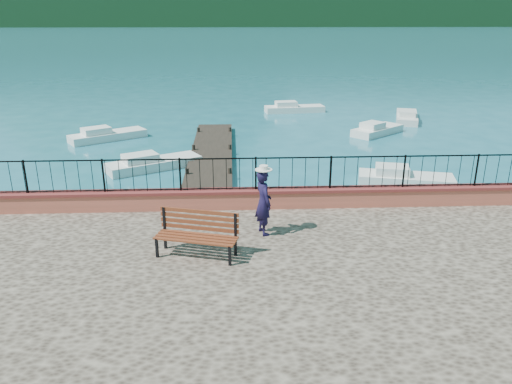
{
  "coord_description": "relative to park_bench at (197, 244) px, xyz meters",
  "views": [
    {
      "loc": [
        -0.97,
        -10.17,
        6.66
      ],
      "look_at": [
        -0.38,
        2.0,
        2.3
      ],
      "focal_mm": 35.0,
      "sensor_mm": 36.0,
      "label": 1
    }
  ],
  "objects": [
    {
      "name": "ground",
      "position": [
        1.85,
        -0.61,
        -1.52
      ],
      "size": [
        2000.0,
        2000.0,
        0.0
      ],
      "primitive_type": "plane",
      "color": "#19596B",
      "rests_on": "ground"
    },
    {
      "name": "park_bench",
      "position": [
        0.0,
        0.0,
        0.0
      ],
      "size": [
        2.05,
        1.15,
        1.09
      ],
      "rotation": [
        0.0,
        0.0,
        -0.28
      ],
      "color": "black",
      "rests_on": "promenade"
    },
    {
      "name": "dock",
      "position": [
        -0.15,
        11.39,
        -1.37
      ],
      "size": [
        2.0,
        16.0,
        0.3
      ],
      "primitive_type": "cube",
      "color": "#2D231C",
      "rests_on": "ground"
    },
    {
      "name": "boat_3",
      "position": [
        -6.08,
        16.96,
        -1.12
      ],
      "size": [
        4.21,
        3.38,
        0.8
      ],
      "primitive_type": "cube",
      "rotation": [
        0.0,
        0.0,
        0.58
      ],
      "color": "silver",
      "rests_on": "ground"
    },
    {
      "name": "boat_4",
      "position": [
        5.41,
        24.85,
        -1.12
      ],
      "size": [
        4.34,
        1.79,
        0.8
      ],
      "primitive_type": "cube",
      "rotation": [
        0.0,
        0.0,
        0.12
      ],
      "color": "silver",
      "rests_on": "ground"
    },
    {
      "name": "railing",
      "position": [
        1.85,
        3.09,
        0.73
      ],
      "size": [
        27.0,
        0.05,
        0.95
      ],
      "primitive_type": "cube",
      "color": "black",
      "rests_on": "parapet"
    },
    {
      "name": "boat_2",
      "position": [
        9.4,
        17.58,
        -1.12
      ],
      "size": [
        3.52,
        3.24,
        0.8
      ],
      "primitive_type": "cube",
      "rotation": [
        0.0,
        0.0,
        0.7
      ],
      "color": "silver",
      "rests_on": "ground"
    },
    {
      "name": "boat_0",
      "position": [
        -2.69,
        11.21,
        -1.12
      ],
      "size": [
        4.32,
        3.18,
        0.8
      ],
      "primitive_type": "cube",
      "rotation": [
        0.0,
        0.0,
        0.5
      ],
      "color": "silver",
      "rests_on": "ground"
    },
    {
      "name": "boat_5",
      "position": [
        12.48,
        21.49,
        -1.12
      ],
      "size": [
        2.57,
        4.54,
        0.8
      ],
      "primitive_type": "cube",
      "rotation": [
        0.0,
        0.0,
        1.26
      ],
      "color": "silver",
      "rests_on": "ground"
    },
    {
      "name": "companion_hill",
      "position": [
        221.85,
        559.39,
        -1.52
      ],
      "size": [
        448.0,
        384.0,
        180.0
      ],
      "primitive_type": "ellipsoid",
      "color": "#142D23",
      "rests_on": "ground"
    },
    {
      "name": "person",
      "position": [
        1.66,
        1.22,
        0.55
      ],
      "size": [
        0.6,
        0.74,
        1.74
      ],
      "primitive_type": "imported",
      "rotation": [
        0.0,
        0.0,
        1.9
      ],
      "color": "black",
      "rests_on": "promenade"
    },
    {
      "name": "parapet",
      "position": [
        1.85,
        3.09,
        -0.03
      ],
      "size": [
        28.0,
        0.46,
        0.58
      ],
      "primitive_type": "cube",
      "color": "#C55947",
      "rests_on": "promenade"
    },
    {
      "name": "far_forest",
      "position": [
        1.85,
        299.39,
        7.48
      ],
      "size": [
        900.0,
        60.0,
        18.0
      ],
      "primitive_type": "cube",
      "color": "black",
      "rests_on": "ground"
    },
    {
      "name": "hat",
      "position": [
        1.66,
        1.22,
        1.48
      ],
      "size": [
        0.44,
        0.44,
        0.12
      ],
      "primitive_type": "cylinder",
      "color": "white",
      "rests_on": "person"
    },
    {
      "name": "boat_1",
      "position": [
        8.01,
        8.42,
        -1.12
      ],
      "size": [
        4.0,
        2.19,
        0.8
      ],
      "primitive_type": "cube",
      "rotation": [
        0.0,
        0.0,
        -0.25
      ],
      "color": "silver",
      "rests_on": "ground"
    }
  ]
}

